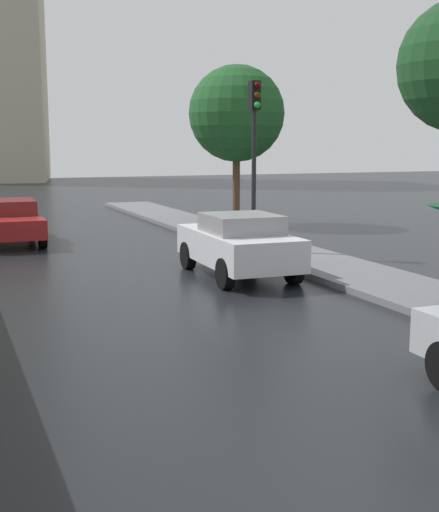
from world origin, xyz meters
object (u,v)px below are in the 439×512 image
object	(u,v)px
traffic_light	(254,135)
street_tree_mid	(237,114)
car_white_mid_road	(238,244)
car_red_behind_camera	(10,220)

from	to	relation	value
traffic_light	street_tree_mid	size ratio (longest dim) A/B	0.77
traffic_light	street_tree_mid	bearing A→B (deg)	70.08
car_white_mid_road	traffic_light	distance (m)	3.85
car_white_mid_road	street_tree_mid	xyz separation A→B (m)	(4.00, 9.25, 3.35)
traffic_light	street_tree_mid	xyz separation A→B (m)	(2.45, 6.76, 0.86)
car_red_behind_camera	street_tree_mid	world-z (taller)	street_tree_mid
car_white_mid_road	traffic_light	size ratio (longest dim) A/B	0.86
traffic_light	street_tree_mid	world-z (taller)	street_tree_mid
car_white_mid_road	car_red_behind_camera	distance (m)	8.75
car_red_behind_camera	street_tree_mid	distance (m)	9.12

